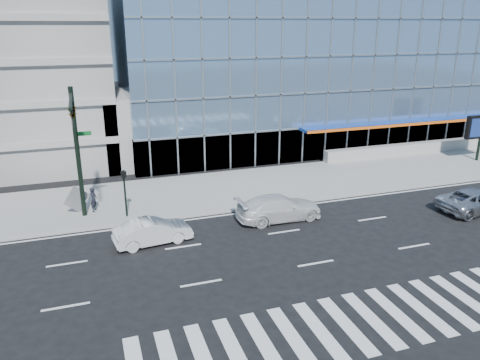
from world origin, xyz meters
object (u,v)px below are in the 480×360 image
object	(u,v)px
pedestrian	(94,199)
tilted_panel	(76,199)
ped_signal_post	(125,186)
white_sedan	(153,232)
traffic_signal	(74,125)
silver_suv	(476,200)
white_suv	(279,208)

from	to	relation	value
pedestrian	tilted_panel	bearing A→B (deg)	107.92
ped_signal_post	white_sedan	world-z (taller)	ped_signal_post
traffic_signal	tilted_panel	distance (m)	5.51
tilted_panel	ped_signal_post	bearing A→B (deg)	-60.10
traffic_signal	white_sedan	size ratio (longest dim) A/B	1.87
white_sedan	tilted_panel	distance (m)	6.89
silver_suv	tilted_panel	world-z (taller)	tilted_panel
white_suv	white_sedan	size ratio (longest dim) A/B	1.26
traffic_signal	pedestrian	distance (m)	5.60
ped_signal_post	white_suv	world-z (taller)	ped_signal_post
white_sedan	pedestrian	size ratio (longest dim) A/B	2.70
traffic_signal	ped_signal_post	xyz separation A→B (m)	(2.50, 0.37, -4.02)
silver_suv	white_suv	distance (m)	12.96
silver_suv	pedestrian	bearing A→B (deg)	67.94
silver_suv	tilted_panel	size ratio (longest dim) A/B	4.05
traffic_signal	ped_signal_post	bearing A→B (deg)	8.52
traffic_signal	ped_signal_post	world-z (taller)	traffic_signal
traffic_signal	pedestrian	bearing A→B (deg)	72.01
traffic_signal	white_suv	world-z (taller)	traffic_signal
pedestrian	tilted_panel	distance (m)	1.04
silver_suv	traffic_signal	bearing A→B (deg)	72.65
traffic_signal	silver_suv	bearing A→B (deg)	-13.02
ped_signal_post	tilted_panel	world-z (taller)	ped_signal_post
silver_suv	white_sedan	bearing A→B (deg)	80.21
pedestrian	white_sedan	bearing A→B (deg)	-127.80
white_suv	pedestrian	world-z (taller)	pedestrian
white_suv	white_sedan	xyz separation A→B (m)	(-7.91, -0.83, -0.07)
white_sedan	pedestrian	bearing A→B (deg)	20.36
silver_suv	ped_signal_post	bearing A→B (deg)	70.28
tilted_panel	traffic_signal	bearing A→B (deg)	-109.07
traffic_signal	ped_signal_post	distance (m)	4.75
traffic_signal	white_suv	xyz separation A→B (m)	(11.43, -2.77, -5.39)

